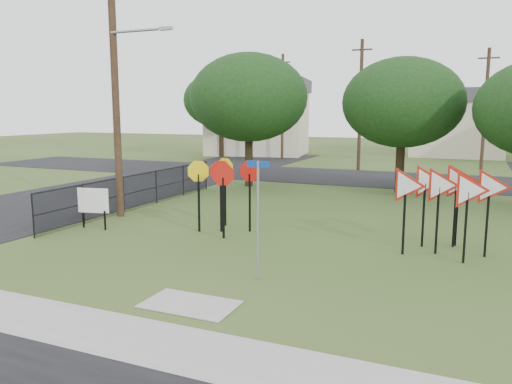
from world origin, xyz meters
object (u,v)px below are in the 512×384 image
street_name_sign (258,212)px  info_board (93,202)px  yield_sign_cluster (448,189)px  stop_sign_cluster (223,179)px

street_name_sign → info_board: 7.94m
street_name_sign → info_board: bearing=160.2°
street_name_sign → yield_sign_cluster: (4.09, 4.41, 0.21)m
stop_sign_cluster → yield_sign_cluster: bearing=2.3°
stop_sign_cluster → yield_sign_cluster: yield_sign_cluster is taller
street_name_sign → info_board: size_ratio=2.02×
yield_sign_cluster → street_name_sign: bearing=-132.8°
info_board → street_name_sign: bearing=-19.8°
street_name_sign → stop_sign_cluster: bearing=126.5°
stop_sign_cluster → info_board: bearing=-161.7°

